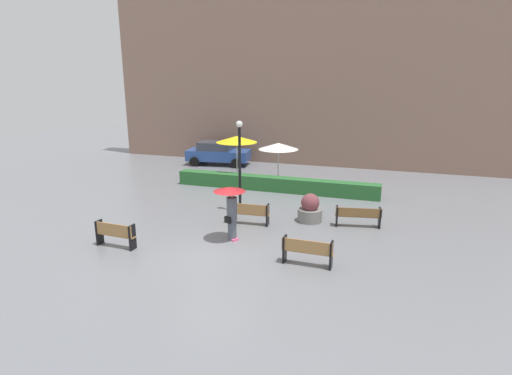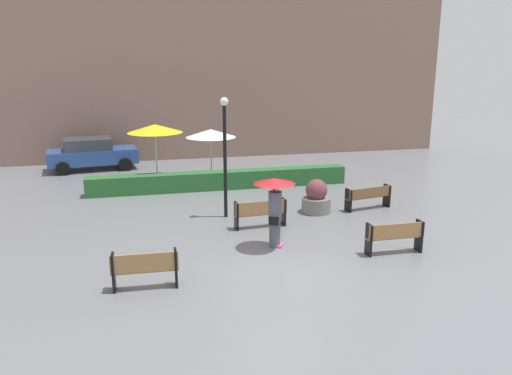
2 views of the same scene
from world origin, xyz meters
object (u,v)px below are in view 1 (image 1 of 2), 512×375
object	(u,v)px
planter_pot	(310,209)
patio_umbrella_white	(278,146)
parked_car	(218,153)
pedestrian_with_umbrella	(231,204)
bench_near_left	(115,233)
bench_mid_center	(248,212)
patio_umbrella_yellow	(237,139)
bench_far_right	(358,215)
bench_near_right	(307,250)
lamp_post	(240,157)

from	to	relation	value
planter_pot	patio_umbrella_white	world-z (taller)	patio_umbrella_white
parked_car	pedestrian_with_umbrella	bearing A→B (deg)	-64.62
bench_near_left	parked_car	xyz separation A→B (m)	(-2.23, 14.29, 0.29)
bench_mid_center	patio_umbrella_yellow	xyz separation A→B (m)	(-2.95, 6.46, 1.94)
patio_umbrella_white	bench_far_right	bearing A→B (deg)	-48.88
bench_far_right	patio_umbrella_white	world-z (taller)	patio_umbrella_white
bench_far_right	parked_car	distance (m)	13.93
bench_near_right	bench_far_right	xyz separation A→B (m)	(1.23, 4.13, -0.04)
lamp_post	patio_umbrella_yellow	world-z (taller)	lamp_post
bench_near_left	lamp_post	xyz separation A→B (m)	(2.81, 5.10, 1.94)
bench_near_left	patio_umbrella_yellow	xyz separation A→B (m)	(0.74, 10.17, 1.93)
bench_mid_center	parked_car	bearing A→B (deg)	119.23
planter_pot	bench_near_right	bearing A→B (deg)	-80.00
patio_umbrella_white	lamp_post	bearing A→B (deg)	-93.29
patio_umbrella_yellow	patio_umbrella_white	size ratio (longest dim) A/B	1.13
lamp_post	bench_mid_center	bearing A→B (deg)	-57.69
planter_pot	bench_far_right	bearing A→B (deg)	-2.20
bench_mid_center	parked_car	world-z (taller)	parked_car
pedestrian_with_umbrella	lamp_post	xyz separation A→B (m)	(-0.84, 3.20, 1.06)
patio_umbrella_yellow	parked_car	bearing A→B (deg)	125.81
bench_near_left	patio_umbrella_yellow	bearing A→B (deg)	85.84
bench_near_left	pedestrian_with_umbrella	size ratio (longest dim) A/B	0.76
bench_mid_center	bench_near_right	distance (m)	4.31
bench_near_right	bench_mid_center	bearing A→B (deg)	135.02
bench_mid_center	pedestrian_with_umbrella	size ratio (longest dim) A/B	0.84
pedestrian_with_umbrella	lamp_post	bearing A→B (deg)	104.65
lamp_post	patio_umbrella_yellow	xyz separation A→B (m)	(-2.07, 5.07, -0.01)
bench_far_right	pedestrian_with_umbrella	world-z (taller)	pedestrian_with_umbrella
patio_umbrella_white	pedestrian_with_umbrella	bearing A→B (deg)	-86.39
patio_umbrella_yellow	parked_car	xyz separation A→B (m)	(-2.97, 4.12, -1.64)
bench_mid_center	patio_umbrella_white	xyz separation A→B (m)	(-0.58, 6.64, 1.64)
bench_near_right	bench_near_left	size ratio (longest dim) A/B	1.06
bench_mid_center	bench_far_right	xyz separation A→B (m)	(4.27, 1.09, -0.03)
bench_near_left	bench_far_right	xyz separation A→B (m)	(7.96, 4.80, -0.04)
bench_far_right	lamp_post	distance (m)	5.53
bench_near_left	parked_car	bearing A→B (deg)	98.87
lamp_post	patio_umbrella_yellow	bearing A→B (deg)	112.19
planter_pot	patio_umbrella_white	size ratio (longest dim) A/B	0.51
pedestrian_with_umbrella	lamp_post	size ratio (longest dim) A/B	0.50
bench_near_left	parked_car	distance (m)	14.47
bench_near_left	parked_car	size ratio (longest dim) A/B	0.35
planter_pot	lamp_post	xyz separation A→B (m)	(-3.19, 0.23, 1.96)
patio_umbrella_yellow	bench_near_left	bearing A→B (deg)	-94.16
parked_car	patio_umbrella_yellow	bearing A→B (deg)	-54.19
bench_near_left	lamp_post	bearing A→B (deg)	61.18
bench_near_left	patio_umbrella_white	xyz separation A→B (m)	(3.11, 10.36, 1.63)
bench_mid_center	lamp_post	xyz separation A→B (m)	(-0.88, 1.39, 1.95)
bench_near_right	patio_umbrella_yellow	distance (m)	11.40
bench_near_left	lamp_post	size ratio (longest dim) A/B	0.38
patio_umbrella_yellow	pedestrian_with_umbrella	bearing A→B (deg)	-70.65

